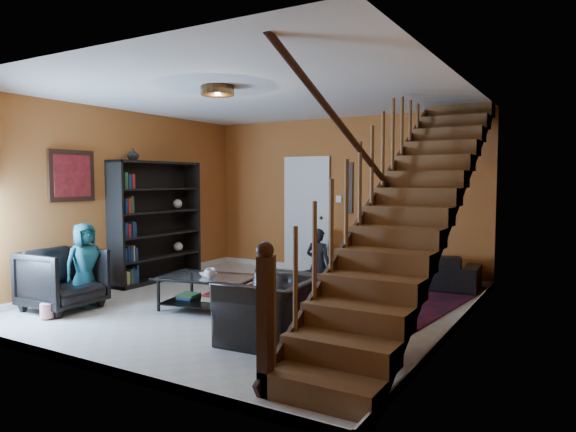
% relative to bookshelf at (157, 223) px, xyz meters
% --- Properties ---
extents(floor, '(5.50, 5.50, 0.00)m').
position_rel_bookshelf_xyz_m(floor, '(2.40, -0.60, -0.96)').
color(floor, beige).
rests_on(floor, ground).
extents(room, '(5.50, 5.50, 5.50)m').
position_rel_bookshelf_xyz_m(room, '(1.07, 0.73, -0.91)').
color(room, '#AC5B26').
rests_on(room, ground).
extents(staircase, '(0.95, 5.02, 3.18)m').
position_rel_bookshelf_xyz_m(staircase, '(4.53, -0.60, 0.43)').
color(staircase, brown).
rests_on(staircase, floor).
extents(bookshelf, '(0.35, 1.80, 2.00)m').
position_rel_bookshelf_xyz_m(bookshelf, '(0.00, 0.00, 0.00)').
color(bookshelf, black).
rests_on(bookshelf, floor).
extents(door, '(0.82, 0.05, 2.05)m').
position_rel_bookshelf_xyz_m(door, '(1.70, 2.12, 0.06)').
color(door, silver).
rests_on(door, floor).
extents(framed_picture, '(0.04, 0.74, 0.74)m').
position_rel_bookshelf_xyz_m(framed_picture, '(-0.17, -1.50, 0.79)').
color(framed_picture, maroon).
rests_on(framed_picture, room).
extents(wall_hanging, '(0.14, 0.03, 0.90)m').
position_rel_bookshelf_xyz_m(wall_hanging, '(2.55, 2.13, 0.59)').
color(wall_hanging, black).
rests_on(wall_hanging, room).
extents(ceiling_fixture, '(0.40, 0.40, 0.10)m').
position_rel_bookshelf_xyz_m(ceiling_fixture, '(2.40, -1.40, 1.78)').
color(ceiling_fixture, '#3F2814').
rests_on(ceiling_fixture, room).
extents(rug, '(3.56, 3.96, 0.02)m').
position_rel_bookshelf_xyz_m(rug, '(3.19, 0.69, -0.96)').
color(rug, '#4A0D19').
rests_on(rug, floor).
extents(sofa, '(1.95, 0.86, 0.56)m').
position_rel_bookshelf_xyz_m(sofa, '(3.90, 1.70, -0.69)').
color(sofa, black).
rests_on(sofa, floor).
extents(armchair_left, '(0.91, 0.88, 0.80)m').
position_rel_bookshelf_xyz_m(armchair_left, '(0.35, -2.07, -0.57)').
color(armchair_left, black).
rests_on(armchair_left, floor).
extents(armchair_right, '(0.97, 1.09, 0.67)m').
position_rel_bookshelf_xyz_m(armchair_right, '(3.41, -1.79, -0.63)').
color(armchair_right, black).
rests_on(armchair_right, floor).
extents(person_adult_a, '(0.47, 0.31, 1.29)m').
position_rel_bookshelf_xyz_m(person_adult_a, '(2.14, 1.75, -0.77)').
color(person_adult_a, black).
rests_on(person_adult_a, sofa).
extents(person_adult_b, '(0.63, 0.52, 1.19)m').
position_rel_bookshelf_xyz_m(person_adult_b, '(3.09, 1.75, -0.82)').
color(person_adult_b, black).
rests_on(person_adult_b, sofa).
extents(person_child, '(0.47, 0.61, 1.12)m').
position_rel_bookshelf_xyz_m(person_child, '(0.45, -1.80, -0.40)').
color(person_child, '#194D60').
rests_on(person_child, armchair_left).
extents(coffee_table, '(1.32, 0.92, 0.46)m').
position_rel_bookshelf_xyz_m(coffee_table, '(2.07, -1.19, -0.70)').
color(coffee_table, black).
rests_on(coffee_table, floor).
extents(cup_a, '(0.14, 0.14, 0.11)m').
position_rel_bookshelf_xyz_m(cup_a, '(2.15, -1.27, -0.45)').
color(cup_a, '#999999').
rests_on(cup_a, coffee_table).
extents(cup_b, '(0.14, 0.14, 0.10)m').
position_rel_bookshelf_xyz_m(cup_b, '(2.08, -1.18, -0.45)').
color(cup_b, '#999999').
rests_on(cup_b, coffee_table).
extents(bowl, '(0.24, 0.24, 0.05)m').
position_rel_bookshelf_xyz_m(bowl, '(2.08, -1.21, -0.48)').
color(bowl, '#999999').
rests_on(bowl, coffee_table).
extents(vase, '(0.18, 0.18, 0.19)m').
position_rel_bookshelf_xyz_m(vase, '(-0.00, -0.50, 1.13)').
color(vase, '#999999').
rests_on(vase, bookshelf).
extents(popcorn_bucket, '(0.20, 0.20, 0.18)m').
position_rel_bookshelf_xyz_m(popcorn_bucket, '(0.61, -2.48, -0.86)').
color(popcorn_bucket, red).
rests_on(popcorn_bucket, rug).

